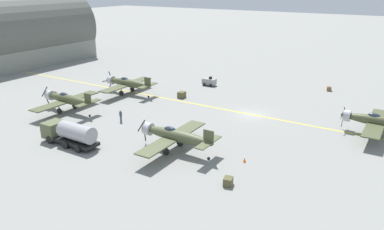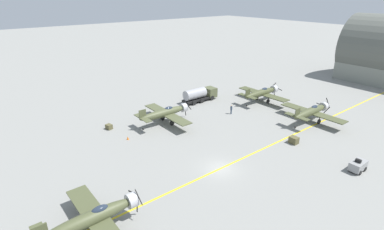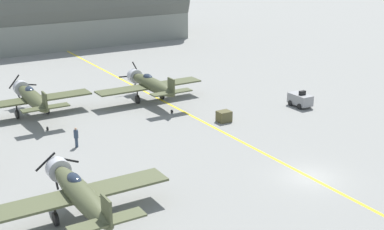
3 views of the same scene
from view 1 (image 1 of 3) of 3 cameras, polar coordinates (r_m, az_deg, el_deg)
The scene contains 14 objects.
ground_plane at distance 58.03m, azimuth 9.04°, elevation 0.07°, with size 400.00×400.00×0.00m, color gray.
taxiway_stripe at distance 58.03m, azimuth 9.04°, elevation 0.08°, with size 0.30×160.00×0.01m, color yellow.
airplane_near_center at distance 54.65m, azimuth 26.67°, elevation -0.87°, with size 12.00×9.98×3.65m.
airplane_far_center at distance 68.38m, azimuth -9.74°, elevation 4.81°, with size 12.00×9.98×3.65m.
airplane_mid_left at distance 44.44m, azimuth -2.56°, elevation -3.15°, with size 12.00×9.98×3.65m.
airplane_far_left at distance 61.10m, azimuth -18.44°, elevation 2.28°, with size 12.00×9.98×3.65m.
fuel_tanker at distance 48.85m, azimuth -18.17°, elevation -2.64°, with size 2.67×8.00×2.98m.
tow_tractor at distance 73.40m, azimuth 2.65°, elevation 5.12°, with size 1.57×2.60×1.79m.
ground_crew_walking at distance 55.05m, azimuth -10.81°, elevation -0.07°, with size 0.38×0.38×1.77m.
supply_crate_by_tanker at distance 74.37m, azimuth 20.16°, elevation 3.79°, with size 0.94×0.79×0.79m, color brown.
supply_crate_mid_lane at distance 38.06m, azimuth 5.52°, elevation -10.06°, with size 1.02×0.85×0.85m, color brown.
supply_crate_outboard at distance 65.51m, azimuth -1.58°, elevation 3.10°, with size 1.29×1.07×1.07m, color brown.
traffic_cone at distance 42.86m, azimuth 8.01°, elevation -6.79°, with size 0.36×0.36×0.55m, color orange.
hangar at distance 100.54m, azimuth -25.36°, elevation 10.76°, with size 36.37×17.28×17.28m.
Camera 1 is at (-50.78, -20.45, 19.27)m, focal length 35.00 mm.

